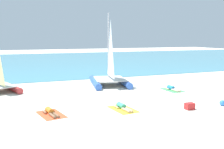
{
  "coord_description": "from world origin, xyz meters",
  "views": [
    {
      "loc": [
        -7.0,
        -13.41,
        3.99
      ],
      "look_at": [
        0.0,
        4.53,
        1.2
      ],
      "focal_mm": 42.11,
      "sensor_mm": 36.0,
      "label": 1
    }
  ],
  "objects_px": {
    "towel_left": "(51,114)",
    "sunbather_left": "(51,112)",
    "beach_ball": "(222,103)",
    "cooler_box": "(190,106)",
    "sunbather_middle": "(123,107)",
    "sunbather_right": "(172,88)",
    "towel_middle": "(123,109)",
    "towel_right": "(172,90)",
    "sailboat_blue": "(110,75)"
  },
  "relations": [
    {
      "from": "beach_ball",
      "to": "cooler_box",
      "type": "relative_size",
      "value": 0.66
    },
    {
      "from": "towel_middle",
      "to": "sunbather_middle",
      "type": "bearing_deg",
      "value": 96.46
    },
    {
      "from": "sunbather_left",
      "to": "cooler_box",
      "type": "bearing_deg",
      "value": -25.5
    },
    {
      "from": "cooler_box",
      "to": "towel_middle",
      "type": "bearing_deg",
      "value": 158.63
    },
    {
      "from": "sunbather_left",
      "to": "towel_right",
      "type": "distance_m",
      "value": 9.89
    },
    {
      "from": "sailboat_blue",
      "to": "sunbather_left",
      "type": "relative_size",
      "value": 3.8
    },
    {
      "from": "sunbather_left",
      "to": "towel_middle",
      "type": "distance_m",
      "value": 3.91
    },
    {
      "from": "towel_left",
      "to": "cooler_box",
      "type": "relative_size",
      "value": 3.8
    },
    {
      "from": "sunbather_left",
      "to": "beach_ball",
      "type": "xyz_separation_m",
      "value": [
        9.56,
        -1.92,
        0.03
      ]
    },
    {
      "from": "sunbather_right",
      "to": "cooler_box",
      "type": "relative_size",
      "value": 3.12
    },
    {
      "from": "towel_left",
      "to": "sunbather_middle",
      "type": "height_order",
      "value": "sunbather_middle"
    },
    {
      "from": "sailboat_blue",
      "to": "towel_right",
      "type": "height_order",
      "value": "sailboat_blue"
    },
    {
      "from": "sailboat_blue",
      "to": "towel_middle",
      "type": "distance_m",
      "value": 7.39
    },
    {
      "from": "beach_ball",
      "to": "sunbather_middle",
      "type": "bearing_deg",
      "value": 165.58
    },
    {
      "from": "towel_right",
      "to": "sunbather_middle",
      "type": "bearing_deg",
      "value": -148.59
    },
    {
      "from": "sailboat_blue",
      "to": "beach_ball",
      "type": "relative_size",
      "value": 17.92
    },
    {
      "from": "cooler_box",
      "to": "beach_ball",
      "type": "bearing_deg",
      "value": -1.53
    },
    {
      "from": "sunbather_middle",
      "to": "beach_ball",
      "type": "xyz_separation_m",
      "value": [
        5.7,
        -1.46,
        0.03
      ]
    },
    {
      "from": "beach_ball",
      "to": "cooler_box",
      "type": "bearing_deg",
      "value": 178.47
    },
    {
      "from": "sailboat_blue",
      "to": "sunbather_left",
      "type": "bearing_deg",
      "value": -120.47
    },
    {
      "from": "sunbather_middle",
      "to": "cooler_box",
      "type": "relative_size",
      "value": 3.14
    },
    {
      "from": "towel_middle",
      "to": "sunbather_right",
      "type": "xyz_separation_m",
      "value": [
        5.56,
        3.54,
        0.13
      ]
    },
    {
      "from": "towel_right",
      "to": "sunbather_right",
      "type": "distance_m",
      "value": 0.14
    },
    {
      "from": "towel_left",
      "to": "beach_ball",
      "type": "height_order",
      "value": "beach_ball"
    },
    {
      "from": "towel_right",
      "to": "sunbather_right",
      "type": "bearing_deg",
      "value": 90.73
    },
    {
      "from": "towel_middle",
      "to": "beach_ball",
      "type": "bearing_deg",
      "value": -13.81
    },
    {
      "from": "cooler_box",
      "to": "towel_left",
      "type": "bearing_deg",
      "value": 166.19
    },
    {
      "from": "towel_left",
      "to": "towel_middle",
      "type": "height_order",
      "value": "same"
    },
    {
      "from": "sailboat_blue",
      "to": "towel_middle",
      "type": "bearing_deg",
      "value": -94.14
    },
    {
      "from": "sunbather_right",
      "to": "beach_ball",
      "type": "xyz_separation_m",
      "value": [
        0.12,
        -4.93,
        0.03
      ]
    },
    {
      "from": "towel_right",
      "to": "cooler_box",
      "type": "bearing_deg",
      "value": -114.05
    },
    {
      "from": "sunbather_left",
      "to": "towel_middle",
      "type": "relative_size",
      "value": 0.82
    },
    {
      "from": "towel_left",
      "to": "beach_ball",
      "type": "xyz_separation_m",
      "value": [
        9.55,
        -1.85,
        0.16
      ]
    },
    {
      "from": "towel_left",
      "to": "sunbather_right",
      "type": "height_order",
      "value": "sunbather_right"
    },
    {
      "from": "sunbather_left",
      "to": "cooler_box",
      "type": "xyz_separation_m",
      "value": [
        7.29,
        -1.86,
        0.05
      ]
    },
    {
      "from": "beach_ball",
      "to": "sunbather_left",
      "type": "bearing_deg",
      "value": 168.67
    },
    {
      "from": "towel_left",
      "to": "sunbather_left",
      "type": "xyz_separation_m",
      "value": [
        -0.01,
        0.07,
        0.13
      ]
    },
    {
      "from": "towel_left",
      "to": "towel_right",
      "type": "relative_size",
      "value": 1.0
    },
    {
      "from": "sailboat_blue",
      "to": "sunbather_middle",
      "type": "height_order",
      "value": "sailboat_blue"
    },
    {
      "from": "towel_right",
      "to": "towel_middle",
      "type": "bearing_deg",
      "value": -148.06
    },
    {
      "from": "sunbather_right",
      "to": "sunbather_middle",
      "type": "bearing_deg",
      "value": -148.82
    },
    {
      "from": "towel_left",
      "to": "towel_right",
      "type": "xyz_separation_m",
      "value": [
        9.43,
        3.02,
        0.0
      ]
    },
    {
      "from": "towel_left",
      "to": "towel_middle",
      "type": "bearing_deg",
      "value": -6.68
    },
    {
      "from": "towel_left",
      "to": "towel_middle",
      "type": "xyz_separation_m",
      "value": [
        3.86,
        -0.45,
        0.0
      ]
    },
    {
      "from": "towel_middle",
      "to": "beach_ball",
      "type": "height_order",
      "value": "beach_ball"
    },
    {
      "from": "towel_right",
      "to": "beach_ball",
      "type": "bearing_deg",
      "value": -88.54
    },
    {
      "from": "sunbather_middle",
      "to": "sailboat_blue",
      "type": "bearing_deg",
      "value": 68.39
    },
    {
      "from": "sunbather_left",
      "to": "towel_right",
      "type": "relative_size",
      "value": 0.82
    },
    {
      "from": "sunbather_left",
      "to": "sunbather_middle",
      "type": "relative_size",
      "value": 1.0
    },
    {
      "from": "towel_left",
      "to": "sailboat_blue",
      "type": "bearing_deg",
      "value": 49.06
    }
  ]
}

